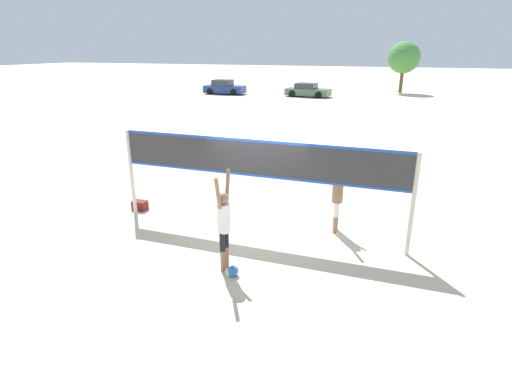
% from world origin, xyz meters
% --- Properties ---
extents(ground_plane, '(200.00, 200.00, 0.00)m').
position_xyz_m(ground_plane, '(0.00, 0.00, 0.00)').
color(ground_plane, beige).
extents(volleyball_net, '(7.57, 0.10, 2.47)m').
position_xyz_m(volleyball_net, '(0.00, 0.00, 1.81)').
color(volleyball_net, beige).
rests_on(volleyball_net, ground_plane).
extents(player_spiker, '(0.28, 0.71, 2.20)m').
position_xyz_m(player_spiker, '(-0.03, -1.98, 1.16)').
color(player_spiker, '#8C664C').
rests_on(player_spiker, ground_plane).
extents(player_blocker, '(0.28, 0.69, 2.02)m').
position_xyz_m(player_blocker, '(1.96, 0.73, 1.06)').
color(player_blocker, '#8C664C').
rests_on(player_blocker, ground_plane).
extents(volleyball, '(0.23, 0.23, 0.23)m').
position_xyz_m(volleyball, '(0.25, -2.18, 0.11)').
color(volleyball, blue).
rests_on(volleyball, ground_plane).
extents(gear_bag, '(0.42, 0.28, 0.28)m').
position_xyz_m(gear_bag, '(-3.77, 0.29, 0.14)').
color(gear_bag, maroon).
rests_on(gear_bag, ground_plane).
extents(parked_car_near, '(4.46, 2.28, 1.30)m').
position_xyz_m(parked_car_near, '(-5.25, 30.59, 0.59)').
color(parked_car_near, '#4C6B4C').
rests_on(parked_car_near, ground_plane).
extents(parked_car_mid, '(4.25, 1.95, 1.45)m').
position_xyz_m(parked_car_mid, '(-13.97, 30.06, 0.65)').
color(parked_car_mid, navy).
rests_on(parked_car_mid, ground_plane).
extents(tree_left_cluster, '(3.27, 3.27, 5.27)m').
position_xyz_m(tree_left_cluster, '(3.39, 37.30, 3.61)').
color(tree_left_cluster, brown).
rests_on(tree_left_cluster, ground_plane).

